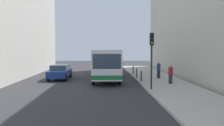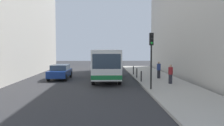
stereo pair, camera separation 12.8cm
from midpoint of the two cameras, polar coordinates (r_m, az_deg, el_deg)
The scene contains 10 objects.
ground_plane at distance 20.32m, azimuth -2.37°, elevation -5.34°, with size 80.00×80.00×0.00m, color #2D2D30.
sidewalk at distance 20.98m, azimuth 12.60°, elevation -4.94°, with size 4.40×40.00×0.15m, color #ADA89E.
bus at distance 24.44m, azimuth -1.63°, elevation 0.22°, with size 2.57×11.03×3.00m.
car_beside_bus at distance 24.70m, azimuth -12.48°, elevation -2.02°, with size 1.92×4.43×1.48m.
traffic_light at distance 17.48m, azimuth 9.28°, elevation 3.07°, with size 0.28×0.33×4.10m.
bollard_near at distance 21.57m, azimuth 6.86°, elevation -3.17°, with size 0.11×0.11×0.95m, color black.
bollard_mid at distance 24.45m, azimuth 5.80°, elevation -2.38°, with size 0.11×0.11×0.95m, color black.
bollard_far at distance 27.33m, azimuth 4.96°, elevation -1.75°, with size 0.11×0.11×0.95m, color black.
pedestrian_near_signal at distance 20.75m, azimuth 13.69°, elevation -2.62°, with size 0.38×0.38×1.61m.
pedestrian_mid_sidewalk at distance 24.16m, azimuth 10.96°, elevation -1.65°, with size 0.38×0.38×1.67m.
Camera 1 is at (0.06, -20.07, 3.13)m, focal length 38.15 mm.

